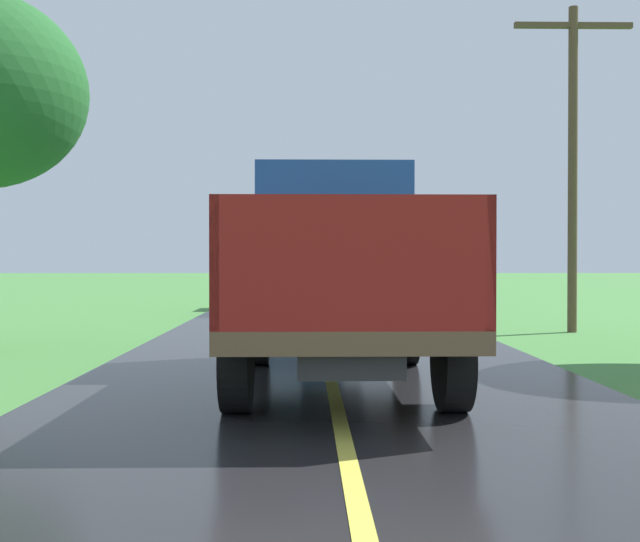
{
  "coord_description": "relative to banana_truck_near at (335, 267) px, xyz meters",
  "views": [
    {
      "loc": [
        -0.31,
        0.88,
        1.54
      ],
      "look_at": [
        -0.1,
        12.1,
        1.4
      ],
      "focal_mm": 42.55,
      "sensor_mm": 36.0,
      "label": 1
    }
  ],
  "objects": [
    {
      "name": "banana_truck_near",
      "position": [
        0.0,
        0.0,
        0.0
      ],
      "size": [
        2.38,
        5.82,
        2.8
      ],
      "color": "#2D2D30",
      "rests_on": "road_surface"
    },
    {
      "name": "banana_truck_far",
      "position": [
        -0.55,
        14.23,
        -0.01
      ],
      "size": [
        2.38,
        5.81,
        2.8
      ],
      "color": "#2D2D30",
      "rests_on": "road_surface"
    },
    {
      "name": "utility_pole_roadside",
      "position": [
        5.41,
        6.61,
        2.41
      ],
      "size": [
        2.57,
        0.2,
        7.05
      ],
      "color": "brown",
      "rests_on": "ground"
    }
  ]
}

